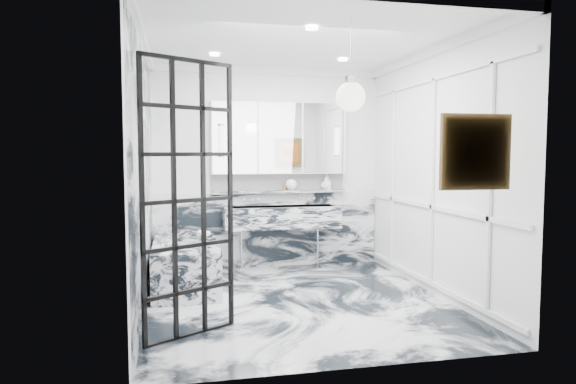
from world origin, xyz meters
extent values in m
plane|color=silver|center=(0.00, 0.00, 0.00)|extent=(3.60, 3.60, 0.00)
plane|color=white|center=(0.00, 0.00, 2.80)|extent=(3.60, 3.60, 0.00)
plane|color=white|center=(0.00, 1.80, 1.40)|extent=(3.60, 0.00, 3.60)
plane|color=white|center=(0.00, -1.80, 1.40)|extent=(3.60, 0.00, 3.60)
plane|color=white|center=(-1.60, 0.00, 1.40)|extent=(0.00, 3.60, 3.60)
plane|color=white|center=(1.60, 0.00, 1.40)|extent=(0.00, 3.60, 3.60)
cube|color=silver|center=(0.00, 1.78, 0.53)|extent=(3.18, 0.05, 1.05)
cube|color=silver|center=(-1.59, 0.00, 1.34)|extent=(0.02, 3.56, 2.68)
cube|color=white|center=(1.58, 0.00, 1.30)|extent=(0.03, 3.40, 2.30)
imported|color=#8C5919|center=(0.83, 1.71, 1.20)|extent=(0.09, 0.09, 0.22)
imported|color=#4C4C51|center=(0.86, 1.71, 1.18)|extent=(0.11, 0.11, 0.19)
imported|color=silver|center=(0.82, 1.71, 1.17)|extent=(0.15, 0.15, 0.17)
sphere|color=white|center=(0.32, 1.71, 1.17)|extent=(0.16, 0.16, 0.16)
cylinder|color=#8C5919|center=(0.22, 1.71, 1.14)|extent=(0.04, 0.04, 0.10)
cylinder|color=silver|center=(-0.99, 0.17, 0.61)|extent=(0.08, 0.08, 0.12)
cube|color=#C24013|center=(1.01, -1.76, 1.62)|extent=(0.49, 0.05, 0.49)
sphere|color=white|center=(0.16, -1.26, 2.08)|extent=(0.25, 0.25, 0.25)
cube|color=silver|center=(0.15, 1.55, 0.73)|extent=(1.60, 0.45, 0.30)
cube|color=silver|center=(0.15, 1.72, 1.07)|extent=(1.90, 0.14, 0.04)
cube|color=white|center=(0.15, 1.78, 1.21)|extent=(1.90, 0.03, 0.23)
cube|color=white|center=(0.15, 1.73, 1.82)|extent=(1.90, 0.16, 1.00)
cylinder|color=white|center=(-0.67, 1.63, 1.78)|extent=(0.07, 0.07, 0.40)
cylinder|color=white|center=(0.97, 1.63, 1.78)|extent=(0.07, 0.07, 0.40)
cube|color=silver|center=(-1.18, 0.90, 0.28)|extent=(0.75, 1.65, 0.55)
camera|label=1|loc=(-1.26, -5.35, 1.61)|focal=32.00mm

